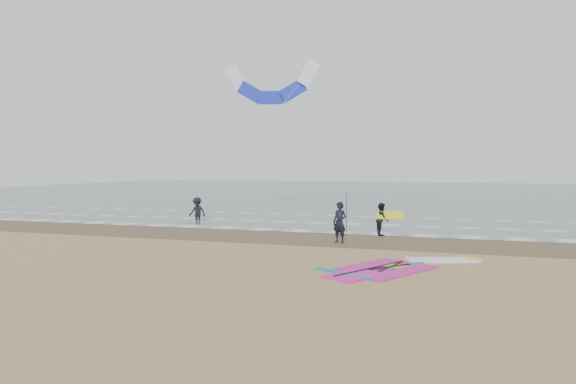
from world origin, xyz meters
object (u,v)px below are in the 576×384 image
(person_walking, at_px, (382,219))
(surf_kite, at_px, (271,87))
(windsurf_rig, at_px, (401,266))
(person_wading, at_px, (197,206))
(person_standing, at_px, (340,222))

(person_walking, relative_size, surf_kite, 0.18)
(windsurf_rig, height_order, surf_kite, surf_kite)
(windsurf_rig, bearing_deg, person_walking, 101.60)
(surf_kite, bearing_deg, person_walking, -39.26)
(person_walking, distance_m, person_wading, 12.26)
(windsurf_rig, bearing_deg, surf_kite, 123.79)
(person_walking, xyz_separation_m, surf_kite, (-7.92, 6.47, 7.69))
(person_walking, bearing_deg, surf_kite, 35.46)
(person_standing, bearing_deg, person_walking, 86.50)
(person_wading, xyz_separation_m, surf_kite, (3.84, 2.98, 7.60))
(surf_kite, bearing_deg, person_standing, -55.70)
(person_wading, distance_m, surf_kite, 9.03)
(windsurf_rig, relative_size, person_walking, 3.39)
(person_wading, bearing_deg, windsurf_rig, -35.09)
(person_wading, bearing_deg, person_standing, -27.17)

